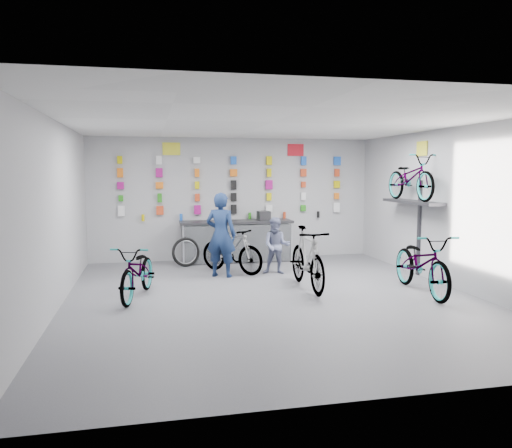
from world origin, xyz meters
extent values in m
plane|color=#57575C|center=(0.00, 0.00, 0.00)|extent=(8.00, 8.00, 0.00)
plane|color=white|center=(0.00, 0.00, 3.00)|extent=(8.00, 8.00, 0.00)
plane|color=#A9A9AB|center=(0.00, 4.00, 1.50)|extent=(7.00, 0.00, 7.00)
plane|color=#A9A9AB|center=(0.00, -4.00, 1.50)|extent=(7.00, 0.00, 7.00)
plane|color=#A9A9AB|center=(-3.50, 0.00, 1.50)|extent=(0.00, 8.00, 8.00)
plane|color=#A9A9AB|center=(3.50, 0.00, 1.50)|extent=(0.00, 8.00, 8.00)
cube|color=black|center=(0.00, 3.55, 0.45)|extent=(2.60, 0.60, 0.90)
cube|color=silver|center=(0.00, 3.25, 0.48)|extent=(2.60, 0.02, 0.90)
cube|color=silver|center=(-1.30, 3.25, 0.48)|extent=(0.04, 0.04, 0.96)
cube|color=silver|center=(1.30, 3.25, 0.48)|extent=(0.04, 0.04, 0.96)
cube|color=black|center=(0.00, 3.55, 0.97)|extent=(2.70, 0.66, 0.06)
cube|color=white|center=(-2.70, 3.93, 1.25)|extent=(0.15, 0.06, 0.24)
cube|color=red|center=(-1.80, 3.93, 1.25)|extent=(0.17, 0.06, 0.21)
cube|color=#A21173|center=(-0.90, 3.93, 1.25)|extent=(0.16, 0.06, 0.22)
cube|color=black|center=(0.00, 3.93, 1.25)|extent=(0.14, 0.06, 0.23)
cube|color=white|center=(0.90, 3.93, 1.25)|extent=(0.16, 0.06, 0.16)
cube|color=#258417|center=(1.80, 3.93, 1.25)|extent=(0.13, 0.06, 0.16)
cube|color=white|center=(2.70, 3.93, 1.25)|extent=(0.16, 0.06, 0.24)
cube|color=#258417|center=(-2.70, 3.93, 1.55)|extent=(0.11, 0.06, 0.14)
cube|color=#258417|center=(-1.80, 3.93, 1.55)|extent=(0.10, 0.06, 0.21)
cube|color=red|center=(-0.90, 3.93, 1.55)|extent=(0.11, 0.06, 0.18)
cube|color=black|center=(0.00, 3.93, 1.55)|extent=(0.14, 0.06, 0.21)
cube|color=#D6C403|center=(0.90, 3.93, 1.55)|extent=(0.12, 0.06, 0.19)
cube|color=white|center=(1.80, 3.93, 1.55)|extent=(0.12, 0.06, 0.19)
cube|color=orange|center=(2.70, 3.93, 1.55)|extent=(0.12, 0.06, 0.16)
cube|color=#A21173|center=(-2.70, 3.93, 1.85)|extent=(0.15, 0.06, 0.17)
cube|color=orange|center=(-1.80, 3.93, 1.85)|extent=(0.18, 0.06, 0.16)
cube|color=#D6C403|center=(-0.90, 3.93, 1.85)|extent=(0.10, 0.06, 0.18)
cube|color=black|center=(0.00, 3.93, 1.85)|extent=(0.13, 0.06, 0.23)
cube|color=#A21173|center=(0.90, 3.93, 1.85)|extent=(0.17, 0.06, 0.23)
cube|color=red|center=(1.80, 3.93, 1.85)|extent=(0.11, 0.06, 0.15)
cube|color=#D6C403|center=(2.70, 3.93, 1.85)|extent=(0.15, 0.06, 0.18)
cube|color=orange|center=(-2.70, 3.93, 2.15)|extent=(0.14, 0.06, 0.22)
cube|color=#A21173|center=(-1.80, 3.93, 2.15)|extent=(0.16, 0.06, 0.22)
cube|color=orange|center=(-0.90, 3.93, 2.15)|extent=(0.11, 0.06, 0.20)
cube|color=orange|center=(0.00, 3.93, 2.15)|extent=(0.17, 0.06, 0.18)
cube|color=#D6C403|center=(0.90, 3.93, 2.15)|extent=(0.11, 0.06, 0.21)
cube|color=red|center=(1.80, 3.93, 2.15)|extent=(0.15, 0.06, 0.19)
cube|color=red|center=(2.70, 3.93, 2.15)|extent=(0.12, 0.06, 0.20)
cube|color=#D6C403|center=(-2.70, 3.93, 2.45)|extent=(0.11, 0.06, 0.18)
cube|color=white|center=(-1.80, 3.93, 2.45)|extent=(0.13, 0.06, 0.20)
cube|color=white|center=(-0.90, 3.93, 2.45)|extent=(0.16, 0.06, 0.15)
cube|color=blue|center=(0.00, 3.93, 2.45)|extent=(0.14, 0.06, 0.20)
cube|color=#D6C403|center=(0.90, 3.93, 2.45)|extent=(0.13, 0.06, 0.21)
cube|color=blue|center=(1.80, 3.93, 2.45)|extent=(0.13, 0.06, 0.22)
cube|color=blue|center=(2.70, 3.93, 2.45)|extent=(0.18, 0.06, 0.22)
cylinder|color=#D6C403|center=(-2.20, 3.91, 1.08)|extent=(0.07, 0.07, 0.16)
cylinder|color=blue|center=(-1.30, 3.91, 1.08)|extent=(0.07, 0.07, 0.16)
cylinder|color=#258417|center=(0.40, 3.91, 1.08)|extent=(0.07, 0.07, 0.16)
cylinder|color=red|center=(1.30, 3.91, 1.08)|extent=(0.07, 0.07, 0.16)
cylinder|color=black|center=(2.20, 3.91, 1.08)|extent=(0.07, 0.07, 0.16)
cube|color=#333338|center=(3.30, 1.20, 1.55)|extent=(0.38, 1.90, 0.06)
cube|color=#333338|center=(3.48, 1.20, 1.00)|extent=(0.04, 0.10, 2.00)
cube|color=yellow|center=(-1.50, 3.98, 2.72)|extent=(0.42, 0.02, 0.30)
cube|color=red|center=(1.60, 3.98, 2.72)|extent=(0.42, 0.02, 0.30)
cube|color=yellow|center=(3.48, 1.20, 2.65)|extent=(0.02, 0.40, 0.30)
imported|color=gray|center=(-2.27, 0.46, 0.47)|extent=(1.06, 1.89, 0.94)
imported|color=gray|center=(0.79, 0.47, 0.58)|extent=(0.56, 1.93, 1.16)
imported|color=gray|center=(2.70, -0.27, 0.55)|extent=(0.91, 2.15, 1.10)
imported|color=gray|center=(-0.34, 2.25, 0.50)|extent=(1.45, 1.56, 1.00)
imported|color=gray|center=(3.25, 1.20, 2.05)|extent=(0.63, 1.80, 0.95)
imported|color=#16274E|center=(-0.61, 1.91, 0.88)|extent=(0.76, 0.67, 1.75)
imported|color=slate|center=(0.58, 1.93, 0.60)|extent=(0.70, 0.62, 1.21)
torus|color=black|center=(-1.25, 3.17, 0.33)|extent=(0.68, 0.31, 0.68)
torus|color=silver|center=(-1.25, 3.17, 0.33)|extent=(0.55, 0.22, 0.55)
cube|color=black|center=(0.67, 3.55, 1.11)|extent=(0.30, 0.32, 0.22)
camera|label=1|loc=(-2.07, -8.23, 2.17)|focal=35.00mm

